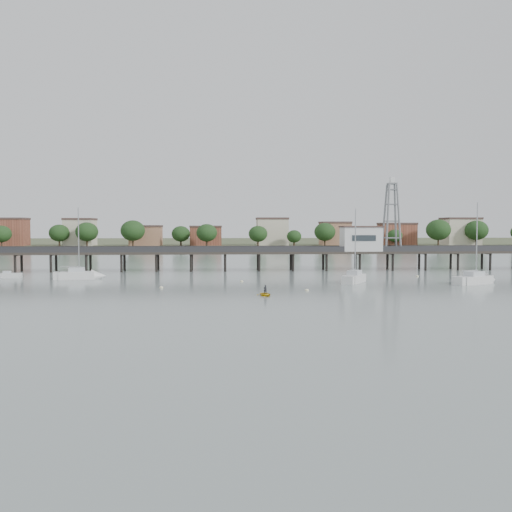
{
  "coord_description": "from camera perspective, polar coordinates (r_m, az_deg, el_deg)",
  "views": [
    {
      "loc": [
        -4.93,
        -57.68,
        9.24
      ],
      "look_at": [
        1.73,
        42.0,
        4.0
      ],
      "focal_mm": 40.0,
      "sensor_mm": 36.0,
      "label": 1
    }
  ],
  "objects": [
    {
      "name": "mooring_buoys",
      "position": [
        90.6,
        2.42,
        -2.8
      ],
      "size": [
        81.72,
        21.82,
        0.39
      ],
      "color": "#F7F2C0",
      "rests_on": "ground"
    },
    {
      "name": "pier_building",
      "position": [
        121.45,
        10.45,
        1.74
      ],
      "size": [
        8.4,
        5.4,
        5.3
      ],
      "color": "silver",
      "rests_on": "ground"
    },
    {
      "name": "lattice_tower",
      "position": [
        123.2,
        13.41,
        3.79
      ],
      "size": [
        3.2,
        3.2,
        15.5
      ],
      "color": "slate",
      "rests_on": "ground"
    },
    {
      "name": "sailboat_c",
      "position": [
        95.79,
        10.01,
        -2.19
      ],
      "size": [
        5.94,
        7.73,
        12.77
      ],
      "rotation": [
        0.0,
        0.0,
        1.02
      ],
      "color": "silver",
      "rests_on": "ground"
    },
    {
      "name": "sailboat_b",
      "position": [
        104.33,
        -16.81,
        -1.85
      ],
      "size": [
        8.21,
        3.59,
        13.15
      ],
      "rotation": [
        0.0,
        0.0,
        0.17
      ],
      "color": "silver",
      "rests_on": "ground"
    },
    {
      "name": "dinghy_occupant",
      "position": [
        75.95,
        0.93,
        -3.99
      ],
      "size": [
        0.5,
        1.19,
        0.28
      ],
      "primitive_type": "imported",
      "rotation": [
        0.0,
        0.0,
        3.21
      ],
      "color": "black",
      "rests_on": "ground"
    },
    {
      "name": "white_tender",
      "position": [
        111.37,
        -23.31,
        -1.79
      ],
      "size": [
        3.49,
        1.52,
        1.34
      ],
      "rotation": [
        0.0,
        0.0,
        0.02
      ],
      "color": "silver",
      "rests_on": "ground"
    },
    {
      "name": "sailboat_d",
      "position": [
        98.6,
        21.47,
        -2.21
      ],
      "size": [
        8.58,
        5.91,
        13.81
      ],
      "rotation": [
        0.0,
        0.0,
        0.46
      ],
      "color": "silver",
      "rests_on": "ground"
    },
    {
      "name": "pier",
      "position": [
        117.9,
        -1.42,
        0.35
      ],
      "size": [
        150.0,
        5.0,
        5.5
      ],
      "color": "#2D2823",
      "rests_on": "ground"
    },
    {
      "name": "ground_plane",
      "position": [
        58.62,
        1.06,
        -6.07
      ],
      "size": [
        500.0,
        500.0,
        0.0
      ],
      "primitive_type": "plane",
      "color": "gray",
      "rests_on": "ground"
    },
    {
      "name": "yellow_dinghy",
      "position": [
        75.95,
        0.93,
        -3.99
      ],
      "size": [
        2.05,
        0.93,
        2.76
      ],
      "primitive_type": "imported",
      "rotation": [
        0.0,
        0.0,
        0.19
      ],
      "color": "gold",
      "rests_on": "ground"
    },
    {
      "name": "far_shore",
      "position": [
        297.41,
        -2.8,
        1.4
      ],
      "size": [
        500.0,
        170.0,
        10.4
      ],
      "color": "#475133",
      "rests_on": "ground"
    }
  ]
}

